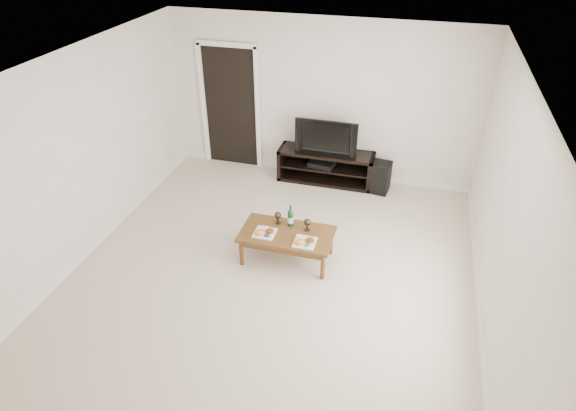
% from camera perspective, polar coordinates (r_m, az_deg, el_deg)
% --- Properties ---
extents(floor, '(5.50, 5.50, 0.00)m').
position_cam_1_polar(floor, '(6.20, -1.91, -7.98)').
color(floor, beige).
rests_on(floor, ground).
extents(back_wall, '(5.00, 0.04, 2.60)m').
position_cam_1_polar(back_wall, '(7.88, 3.98, 12.29)').
color(back_wall, white).
rests_on(back_wall, ground).
extents(ceiling, '(5.00, 5.50, 0.04)m').
position_cam_1_polar(ceiling, '(4.91, -2.48, 15.88)').
color(ceiling, white).
rests_on(ceiling, back_wall).
extents(doorway, '(0.90, 0.02, 2.05)m').
position_cam_1_polar(doorway, '(8.37, -6.78, 11.38)').
color(doorway, black).
rests_on(doorway, ground).
extents(media_console, '(1.57, 0.45, 0.55)m').
position_cam_1_polar(media_console, '(8.02, 4.49, 4.63)').
color(media_console, black).
rests_on(media_console, ground).
extents(television, '(1.00, 0.13, 0.58)m').
position_cam_1_polar(television, '(7.77, 4.67, 8.29)').
color(television, black).
rests_on(television, media_console).
extents(av_receiver, '(0.44, 0.36, 0.08)m').
position_cam_1_polar(av_receiver, '(8.00, 4.04, 4.97)').
color(av_receiver, black).
rests_on(av_receiver, media_console).
extents(subwoofer, '(0.37, 0.37, 0.49)m').
position_cam_1_polar(subwoofer, '(7.88, 10.75, 3.33)').
color(subwoofer, black).
rests_on(subwoofer, ground).
extents(coffee_table, '(1.19, 0.65, 0.42)m').
position_cam_1_polar(coffee_table, '(6.29, -0.14, -4.80)').
color(coffee_table, brown).
rests_on(coffee_table, ground).
extents(plate_left, '(0.27, 0.27, 0.07)m').
position_cam_1_polar(plate_left, '(6.14, -2.78, -3.08)').
color(plate_left, white).
rests_on(plate_left, coffee_table).
extents(plate_right, '(0.27, 0.27, 0.07)m').
position_cam_1_polar(plate_right, '(5.97, 2.01, -4.20)').
color(plate_right, white).
rests_on(plate_right, coffee_table).
extents(wine_bottle, '(0.07, 0.07, 0.35)m').
position_cam_1_polar(wine_bottle, '(6.20, 0.30, -1.03)').
color(wine_bottle, '#0F3818').
rests_on(wine_bottle, coffee_table).
extents(goblet_left, '(0.09, 0.09, 0.17)m').
position_cam_1_polar(goblet_left, '(6.30, -1.22, -1.44)').
color(goblet_left, '#34281C').
rests_on(goblet_left, coffee_table).
extents(goblet_right, '(0.09, 0.09, 0.17)m').
position_cam_1_polar(goblet_right, '(6.17, 2.30, -2.27)').
color(goblet_right, '#34281C').
rests_on(goblet_right, coffee_table).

